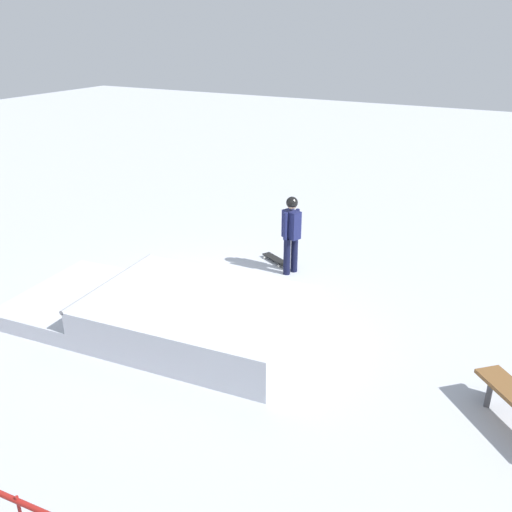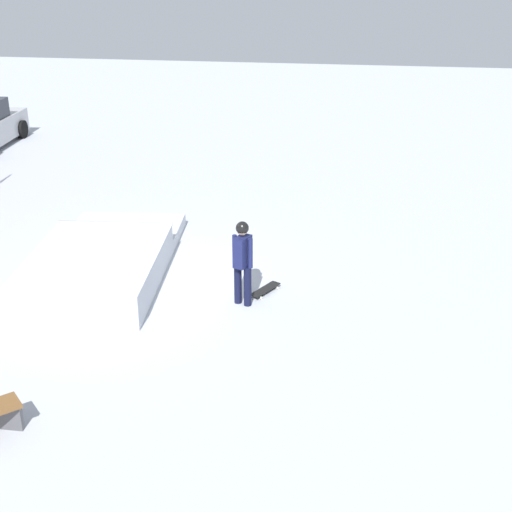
# 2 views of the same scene
# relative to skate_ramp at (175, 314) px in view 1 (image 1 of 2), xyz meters

# --- Properties ---
(ground_plane) EXTENTS (60.00, 60.00, 0.00)m
(ground_plane) POSITION_rel_skate_ramp_xyz_m (-0.19, -0.94, -0.32)
(ground_plane) COLOR #B2B7C1
(skate_ramp) EXTENTS (5.59, 3.03, 0.74)m
(skate_ramp) POSITION_rel_skate_ramp_xyz_m (0.00, 0.00, 0.00)
(skate_ramp) COLOR silver
(skate_ramp) RESTS_ON ground
(skater) EXTENTS (0.43, 0.42, 1.73)m
(skater) POSITION_rel_skate_ramp_xyz_m (-0.80, -3.17, 0.69)
(skater) COLOR black
(skater) RESTS_ON ground
(skateboard) EXTENTS (0.80, 0.56, 0.09)m
(skateboard) POSITION_rel_skate_ramp_xyz_m (-0.26, -3.54, -0.24)
(skateboard) COLOR black
(skateboard) RESTS_ON ground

